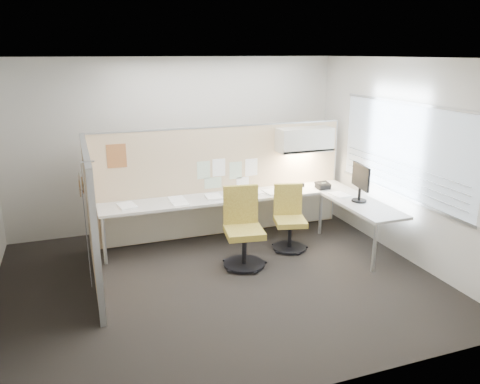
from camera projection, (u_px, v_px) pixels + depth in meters
name	position (u px, v px, depth m)	size (l,w,h in m)	color
floor	(219.00, 281.00, 6.11)	(5.50, 4.50, 0.01)	black
ceiling	(216.00, 57.00, 5.31)	(5.50, 4.50, 0.01)	white
wall_back	(178.00, 144.00, 7.74)	(5.50, 0.02, 2.80)	beige
wall_front	(302.00, 246.00, 3.68)	(5.50, 0.02, 2.80)	beige
wall_right	(404.00, 160.00, 6.60)	(0.02, 4.50, 2.80)	beige
window_pane	(403.00, 150.00, 6.55)	(0.01, 2.80, 1.30)	#919FA8
partition_back	(221.00, 182.00, 7.48)	(4.10, 0.06, 1.75)	#CDB38D
partition_left	(91.00, 218.00, 5.83)	(0.06, 2.20, 1.75)	#CDB38D
desk	(254.00, 204.00, 7.26)	(4.00, 2.07, 0.73)	beige
overhead_bin	(304.00, 140.00, 7.55)	(0.90, 0.36, 0.38)	beige
task_light_strip	(304.00, 152.00, 7.61)	(0.60, 0.06, 0.02)	#FFEABF
pinned_papers	(227.00, 172.00, 7.43)	(1.01, 0.00, 0.47)	#8CBF8C
poster	(117.00, 156.00, 6.78)	(0.28, 0.00, 0.35)	orange
chair_left	(243.00, 230.00, 6.45)	(0.58, 0.60, 1.09)	black
chair_right	(289.00, 220.00, 7.02)	(0.54, 0.56, 0.96)	black
monitor	(360.00, 181.00, 6.87)	(0.22, 0.53, 0.56)	black
phone	(323.00, 186.00, 7.59)	(0.21, 0.20, 0.12)	black
stapler	(295.00, 187.00, 7.61)	(0.14, 0.04, 0.05)	black
tape_dispenser	(301.00, 185.00, 7.71)	(0.10, 0.06, 0.06)	black
coat_hook	(82.00, 196.00, 4.92)	(0.18, 0.47, 1.40)	silver
paper_stack_0	(127.00, 206.00, 6.72)	(0.23, 0.30, 0.03)	white
paper_stack_1	(177.00, 199.00, 7.03)	(0.23, 0.30, 0.02)	white
paper_stack_2	(213.00, 197.00, 7.11)	(0.23, 0.30, 0.04)	white
paper_stack_3	(254.00, 192.00, 7.42)	(0.23, 0.30, 0.02)	white
paper_stack_4	(272.00, 192.00, 7.38)	(0.23, 0.30, 0.03)	white
paper_stack_5	(340.00, 195.00, 7.26)	(0.23, 0.30, 0.02)	white
paper_stack_6	(179.00, 203.00, 6.88)	(0.23, 0.30, 0.01)	white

